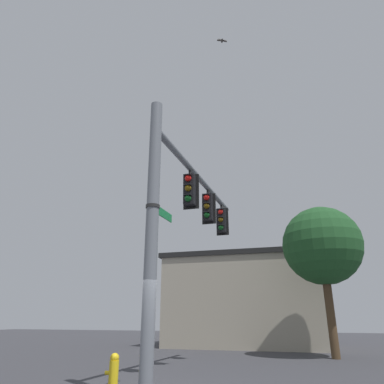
% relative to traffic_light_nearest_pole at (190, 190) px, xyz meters
% --- Properties ---
extents(signal_pole, '(0.31, 0.31, 7.26)m').
position_rel_traffic_light_nearest_pole_xyz_m(signal_pole, '(0.11, 2.69, -2.04)').
color(signal_pole, slate).
rests_on(signal_pole, ground).
extents(mast_arm, '(0.52, 7.87, 0.21)m').
position_rel_traffic_light_nearest_pole_xyz_m(mast_arm, '(-0.05, -1.24, 0.80)').
color(mast_arm, slate).
extents(traffic_light_nearest_pole, '(0.54, 0.49, 1.31)m').
position_rel_traffic_light_nearest_pole_xyz_m(traffic_light_nearest_pole, '(0.00, 0.00, 0.00)').
color(traffic_light_nearest_pole, black).
extents(traffic_light_mid_inner, '(0.54, 0.49, 1.31)m').
position_rel_traffic_light_nearest_pole_xyz_m(traffic_light_mid_inner, '(-0.08, -2.06, 0.00)').
color(traffic_light_mid_inner, black).
extents(traffic_light_mid_outer, '(0.54, 0.49, 1.31)m').
position_rel_traffic_light_nearest_pole_xyz_m(traffic_light_mid_outer, '(-0.16, -4.12, 0.00)').
color(traffic_light_mid_outer, black).
extents(street_name_sign, '(0.35, 1.37, 0.22)m').
position_rel_traffic_light_nearest_pole_xyz_m(street_name_sign, '(0.10, 2.41, -1.39)').
color(street_name_sign, '#147238').
extents(bird_flying, '(0.32, 0.20, 0.10)m').
position_rel_traffic_light_nearest_pole_xyz_m(bird_flying, '(-1.56, 1.49, 4.44)').
color(bird_flying, '#4C4742').
extents(storefront_building, '(9.94, 6.48, 5.49)m').
position_rel_traffic_light_nearest_pole_xyz_m(storefront_building, '(0.23, -12.82, -2.91)').
color(storefront_building, '#A89E89').
rests_on(storefront_building, ground).
extents(tree_by_storefront, '(3.69, 3.69, 6.78)m').
position_rel_traffic_light_nearest_pole_xyz_m(tree_by_storefront, '(-4.34, -7.32, -0.76)').
color(tree_by_storefront, '#4C3823').
rests_on(tree_by_storefront, ground).
extents(fire_hydrant, '(0.35, 0.24, 0.82)m').
position_rel_traffic_light_nearest_pole_xyz_m(fire_hydrant, '(1.53, 1.50, -5.25)').
color(fire_hydrant, yellow).
rests_on(fire_hydrant, ground).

